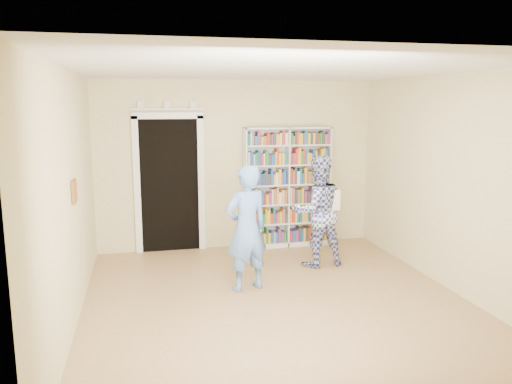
{
  "coord_description": "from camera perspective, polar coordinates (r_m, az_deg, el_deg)",
  "views": [
    {
      "loc": [
        -1.49,
        -5.39,
        2.33
      ],
      "look_at": [
        -0.06,
        0.9,
        1.19
      ],
      "focal_mm": 35.0,
      "sensor_mm": 36.0,
      "label": 1
    }
  ],
  "objects": [
    {
      "name": "man_blue",
      "position": [
        6.24,
        -1.08,
        -4.18
      ],
      "size": [
        0.67,
        0.54,
        1.6
      ],
      "primitive_type": "imported",
      "rotation": [
        0.0,
        0.0,
        3.45
      ],
      "color": "#6290D9",
      "rests_on": "floor"
    },
    {
      "name": "floor",
      "position": [
        6.06,
        2.5,
        -12.58
      ],
      "size": [
        5.0,
        5.0,
        0.0
      ],
      "primitive_type": "plane",
      "color": "#AB7F52",
      "rests_on": "ground"
    },
    {
      "name": "bookshelf",
      "position": [
        8.18,
        3.58,
        0.6
      ],
      "size": [
        1.43,
        0.27,
        1.96
      ],
      "rotation": [
        0.0,
        0.0,
        0.38
      ],
      "color": "white",
      "rests_on": "floor"
    },
    {
      "name": "doorway",
      "position": [
        7.96,
        -9.87,
        1.59
      ],
      "size": [
        1.1,
        0.08,
        2.43
      ],
      "color": "black",
      "rests_on": "floor"
    },
    {
      "name": "wall_left",
      "position": [
        5.53,
        -20.49,
        -0.8
      ],
      "size": [
        0.0,
        5.0,
        5.0
      ],
      "primitive_type": "plane",
      "rotation": [
        1.57,
        0.0,
        1.57
      ],
      "color": "beige",
      "rests_on": "floor"
    },
    {
      "name": "wall_right",
      "position": [
        6.63,
        21.69,
        0.84
      ],
      "size": [
        0.0,
        5.0,
        5.0
      ],
      "primitive_type": "plane",
      "rotation": [
        1.57,
        0.0,
        -1.57
      ],
      "color": "beige",
      "rests_on": "floor"
    },
    {
      "name": "man_plaid",
      "position": [
        7.24,
        7.02,
        -2.19
      ],
      "size": [
        0.83,
        0.67,
        1.61
      ],
      "primitive_type": "imported",
      "rotation": [
        0.0,
        0.0,
        3.23
      ],
      "color": "navy",
      "rests_on": "floor"
    },
    {
      "name": "wall_back",
      "position": [
        8.09,
        -2.11,
        3.09
      ],
      "size": [
        4.5,
        0.0,
        4.5
      ],
      "primitive_type": "plane",
      "rotation": [
        1.57,
        0.0,
        0.0
      ],
      "color": "beige",
      "rests_on": "floor"
    },
    {
      "name": "paper_sheet",
      "position": [
        7.12,
        8.85,
        -0.95
      ],
      "size": [
        0.21,
        0.02,
        0.29
      ],
      "primitive_type": "cube",
      "rotation": [
        0.0,
        0.0,
        0.07
      ],
      "color": "white",
      "rests_on": "man_plaid"
    },
    {
      "name": "ceiling",
      "position": [
        5.6,
        2.71,
        13.82
      ],
      "size": [
        5.0,
        5.0,
        0.0
      ],
      "primitive_type": "plane",
      "rotation": [
        3.14,
        0.0,
        0.0
      ],
      "color": "white",
      "rests_on": "wall_back"
    },
    {
      "name": "wall_art",
      "position": [
        5.72,
        -20.07,
        0.06
      ],
      "size": [
        0.03,
        0.25,
        0.25
      ],
      "primitive_type": "cube",
      "color": "maroon",
      "rests_on": "wall_left"
    }
  ]
}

